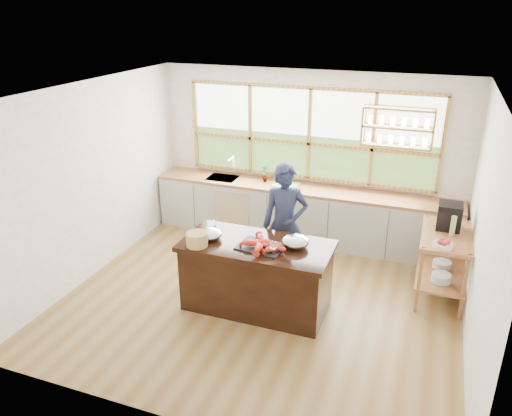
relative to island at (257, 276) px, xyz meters
The scene contains 18 objects.
ground_plane 0.50m from the island, 90.00° to the left, with size 5.00×5.00×0.00m, color olive.
room_shell 1.48m from the island, 88.06° to the left, with size 5.02×4.52×2.71m.
back_counter 2.14m from the island, 90.50° to the left, with size 4.90×0.63×0.90m.
right_shelf_unit 2.45m from the island, 26.44° to the left, with size 0.62×1.10×0.90m.
island is the anchor object (origin of this frame).
cook 0.89m from the island, 81.25° to the left, with size 0.62×0.41×1.70m, color #1A2039.
potted_plant 2.37m from the island, 106.79° to the left, with size 0.15×0.10×0.29m, color slate.
cutting_board 2.21m from the island, 97.55° to the left, with size 0.40×0.30×0.01m, color #52C54A.
espresso_machine 2.62m from the island, 30.69° to the left, with size 0.30×0.32×0.34m, color black.
wine_bottle 2.55m from the island, 25.56° to the left, with size 0.07×0.07×0.27m, color #97B754.
fruit_bowl 2.30m from the island, 18.11° to the left, with size 0.24×0.24×0.11m.
slate_board 0.47m from the island, 39.35° to the right, with size 0.55×0.40×0.02m, color black.
lobster_pile 0.52m from the island, 43.01° to the right, with size 0.52×0.48×0.08m.
mixing_bowl_left 0.78m from the island, behind, with size 0.30×0.30×0.14m, color #B6B8BE.
mixing_bowl_right 0.70m from the island, 10.92° to the left, with size 0.33×0.33×0.16m, color #B6B8BE.
wine_glass 0.74m from the island, 42.99° to the right, with size 0.08×0.08×0.22m.
wicker_basket 0.90m from the island, 155.98° to the right, with size 0.26×0.26×0.17m, color tan.
parchment_roll 0.87m from the island, 166.66° to the left, with size 0.08×0.08×0.30m, color white.
Camera 1 is at (1.89, -5.34, 3.64)m, focal length 35.00 mm.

